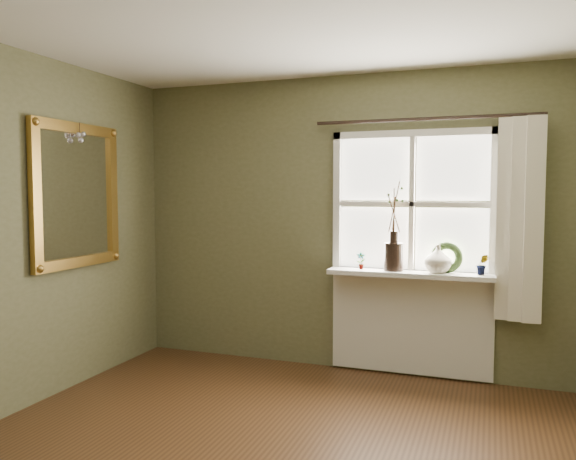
% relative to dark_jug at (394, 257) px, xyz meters
% --- Properties ---
extents(wall_back, '(4.00, 0.10, 2.60)m').
position_rel_dark_jug_xyz_m(wall_back, '(-0.42, 0.18, 0.26)').
color(wall_back, brown).
rests_on(wall_back, ground).
extents(window_frame, '(1.36, 0.06, 1.24)m').
position_rel_dark_jug_xyz_m(window_frame, '(0.13, 0.11, 0.44)').
color(window_frame, silver).
rests_on(window_frame, wall_back).
extents(window_sill, '(1.36, 0.26, 0.04)m').
position_rel_dark_jug_xyz_m(window_sill, '(0.13, 0.00, -0.14)').
color(window_sill, silver).
rests_on(window_sill, wall_back).
extents(window_apron, '(1.36, 0.04, 0.88)m').
position_rel_dark_jug_xyz_m(window_apron, '(0.13, 0.11, -0.58)').
color(window_apron, silver).
rests_on(window_apron, ground).
extents(dark_jug, '(0.21, 0.21, 0.24)m').
position_rel_dark_jug_xyz_m(dark_jug, '(0.00, 0.00, 0.00)').
color(dark_jug, black).
rests_on(dark_jug, window_sill).
extents(cream_vase, '(0.26, 0.26, 0.23)m').
position_rel_dark_jug_xyz_m(cream_vase, '(0.36, 0.00, -0.00)').
color(cream_vase, beige).
rests_on(cream_vase, window_sill).
extents(wreath, '(0.27, 0.16, 0.26)m').
position_rel_dark_jug_xyz_m(wreath, '(0.43, 0.04, -0.02)').
color(wreath, '#293F1C').
rests_on(wreath, window_sill).
extents(potted_plant_left, '(0.09, 0.08, 0.15)m').
position_rel_dark_jug_xyz_m(potted_plant_left, '(-0.28, 0.00, -0.04)').
color(potted_plant_left, '#293F1C').
rests_on(potted_plant_left, window_sill).
extents(potted_plant_right, '(0.10, 0.08, 0.17)m').
position_rel_dark_jug_xyz_m(potted_plant_right, '(0.71, 0.00, -0.03)').
color(potted_plant_right, '#293F1C').
rests_on(potted_plant_right, window_sill).
extents(curtain, '(0.36, 0.12, 1.59)m').
position_rel_dark_jug_xyz_m(curtain, '(0.97, 0.01, 0.33)').
color(curtain, silver).
rests_on(curtain, wall_back).
extents(curtain_rod, '(1.84, 0.03, 0.03)m').
position_rel_dark_jug_xyz_m(curtain_rod, '(0.23, 0.05, 1.14)').
color(curtain_rod, black).
rests_on(curtain_rod, wall_back).
extents(gilt_mirror, '(0.10, 0.97, 1.16)m').
position_rel_dark_jug_xyz_m(gilt_mirror, '(-2.38, -1.03, 0.52)').
color(gilt_mirror, white).
rests_on(gilt_mirror, wall_left).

